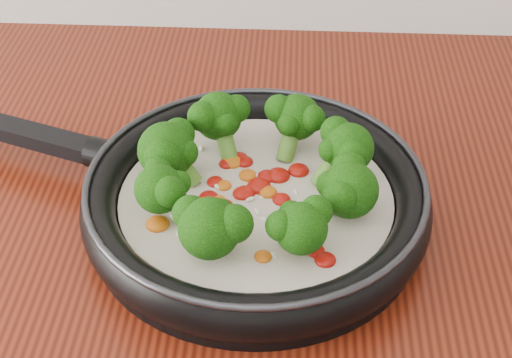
{
  "coord_description": "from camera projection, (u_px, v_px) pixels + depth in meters",
  "views": [
    {
      "loc": [
        0.13,
        0.62,
        1.35
      ],
      "look_at": [
        0.1,
        1.13,
        0.95
      ],
      "focal_mm": 53.97,
      "sensor_mm": 36.0,
      "label": 1
    }
  ],
  "objects": [
    {
      "name": "skillet",
      "position": [
        253.0,
        195.0,
        0.66
      ],
      "size": [
        0.49,
        0.38,
        0.09
      ],
      "color": "black",
      "rests_on": "counter"
    }
  ]
}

